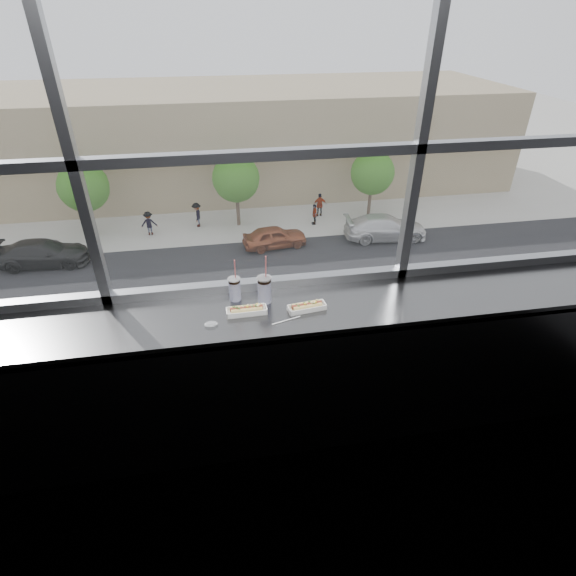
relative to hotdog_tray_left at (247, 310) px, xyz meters
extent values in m
plane|color=black|center=(0.12, 0.29, -0.58)|extent=(6.00, 0.00, 6.00)
plane|color=silver|center=(0.12, 0.31, 1.17)|extent=(6.00, 0.00, 6.00)
cube|color=#5E5E5E|center=(0.12, 0.02, -0.06)|extent=(6.00, 0.55, 0.06)
cube|color=#5E5E5E|center=(0.12, -0.24, -0.58)|extent=(6.00, 0.04, 1.04)
cube|color=white|center=(0.00, 0.00, -0.02)|extent=(0.25, 0.09, 0.01)
cube|color=white|center=(0.00, 0.00, -0.01)|extent=(0.25, 0.09, 0.03)
cylinder|color=tan|center=(0.00, 0.00, 0.00)|extent=(0.20, 0.05, 0.04)
cylinder|color=maroon|center=(0.00, 0.00, 0.01)|extent=(0.20, 0.03, 0.03)
cube|color=white|center=(0.38, -0.02, -0.02)|extent=(0.25, 0.11, 0.01)
cube|color=white|center=(0.38, -0.02, -0.01)|extent=(0.25, 0.11, 0.03)
cylinder|color=tan|center=(0.38, -0.02, 0.00)|extent=(0.19, 0.06, 0.04)
cylinder|color=maroon|center=(0.38, -0.02, 0.01)|extent=(0.20, 0.05, 0.03)
cylinder|color=white|center=(-0.06, 0.17, 0.05)|extent=(0.08, 0.08, 0.15)
cylinder|color=black|center=(-0.06, 0.17, 0.12)|extent=(0.08, 0.08, 0.02)
cylinder|color=silver|center=(-0.06, 0.17, 0.13)|extent=(0.08, 0.08, 0.01)
cylinder|color=#CE5657|center=(-0.05, 0.17, 0.20)|extent=(0.01, 0.04, 0.16)
cylinder|color=white|center=(0.13, 0.11, 0.06)|extent=(0.09, 0.09, 0.17)
cylinder|color=black|center=(0.13, 0.11, 0.14)|extent=(0.09, 0.09, 0.02)
cylinder|color=silver|center=(0.13, 0.11, 0.15)|extent=(0.09, 0.09, 0.01)
cylinder|color=#CE5657|center=(0.14, 0.11, 0.23)|extent=(0.01, 0.05, 0.18)
cylinder|color=white|center=(0.23, -0.12, -0.02)|extent=(0.18, 0.06, 0.01)
ellipsoid|color=silver|center=(-0.22, -0.09, -0.01)|extent=(0.09, 0.07, 0.02)
plane|color=#ABA9A1|center=(0.12, 43.79, -12.13)|extent=(120.00, 120.00, 0.00)
cube|color=#ABA9A1|center=(0.12, 7.29, -12.11)|extent=(50.00, 14.00, 0.04)
cube|color=black|center=(0.12, 20.29, -12.10)|extent=(80.00, 10.00, 0.06)
cube|color=#ABA9A1|center=(0.12, 28.29, -12.11)|extent=(80.00, 6.00, 0.04)
cube|color=gray|center=(0.12, 38.29, -8.13)|extent=(50.00, 14.00, 8.00)
imported|color=#994625|center=(3.52, 24.29, -11.11)|extent=(3.12, 5.98, 1.91)
imported|color=black|center=(-10.84, 24.29, -11.02)|extent=(2.77, 6.32, 2.09)
imported|color=white|center=(5.97, 16.29, -10.97)|extent=(2.93, 6.64, 2.19)
imported|color=#822A46|center=(-1.25, 16.29, -11.07)|extent=(3.01, 6.19, 2.00)
imported|color=navy|center=(15.28, 16.29, -11.06)|extent=(3.13, 6.27, 2.01)
imported|color=silver|center=(11.18, 24.29, -10.98)|extent=(3.23, 6.71, 2.17)
imported|color=black|center=(-7.79, 16.29, -11.01)|extent=(3.24, 6.56, 2.11)
imported|color=#66605B|center=(6.91, 27.48, -11.17)|extent=(0.61, 0.81, 1.82)
imported|color=#66605B|center=(7.63, 28.87, -11.01)|extent=(0.95, 0.72, 2.15)
imported|color=#66605B|center=(-1.53, 28.51, -11.01)|extent=(0.71, 0.95, 2.14)
imported|color=#66605B|center=(-4.82, 27.68, -11.07)|extent=(0.91, 0.68, 2.04)
cylinder|color=#47382B|center=(-8.68, 28.29, -10.88)|extent=(0.25, 0.25, 2.49)
sphere|color=#3B7E22|center=(-8.68, 28.29, -8.59)|extent=(3.32, 3.32, 3.32)
cylinder|color=#47382B|center=(1.42, 28.29, -10.88)|extent=(0.25, 0.25, 2.49)
sphere|color=#3B7E22|center=(1.42, 28.29, -8.60)|extent=(3.32, 3.32, 3.32)
cylinder|color=#47382B|center=(11.34, 28.29, -10.93)|extent=(0.24, 0.24, 2.39)
sphere|color=#3B7E22|center=(11.34, 28.29, -8.74)|extent=(3.19, 3.19, 3.19)
camera|label=1|loc=(-0.13, -2.30, 1.61)|focal=28.00mm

